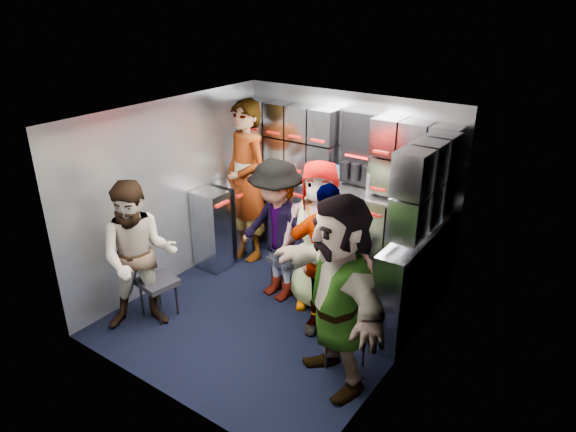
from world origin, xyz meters
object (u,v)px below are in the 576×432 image
Objects in this scene: jump_seat_near_right at (346,334)px; attendant_arc_b at (277,231)px; jump_seat_mid_left at (286,261)px; jump_seat_center at (326,266)px; jump_seat_mid_right at (333,289)px; jump_seat_near_left at (157,284)px; attendant_arc_d at (325,261)px; attendant_arc_c at (318,236)px; attendant_standing at (246,182)px; attendant_arc_e at (338,294)px; attendant_arc_a at (139,257)px.

attendant_arc_b reaches higher than jump_seat_near_right.
jump_seat_center is (0.44, 0.13, 0.02)m from jump_seat_mid_left.
jump_seat_near_left is at bearing -147.88° from jump_seat_mid_right.
jump_seat_near_right is 0.27× the size of attendant_arc_d.
jump_seat_near_left is at bearing -122.90° from jump_seat_mid_left.
attendant_standing is at bearing 136.38° from attendant_arc_c.
jump_seat_near_right is (0.77, -0.93, -0.00)m from jump_seat_center.
jump_seat_near_right is 0.26× the size of attendant_arc_c.
jump_seat_mid_left is 0.95× the size of jump_seat_near_right.
jump_seat_center is 0.47m from attendant_arc_c.
attendant_arc_e is (0.46, -0.74, 0.49)m from jump_seat_mid_right.
jump_seat_center is 0.75m from attendant_arc_d.
jump_seat_mid_right is at bearing 32.12° from jump_seat_near_left.
attendant_arc_d is at bearing -90.00° from jump_seat_mid_right.
attendant_arc_a is (-1.52, -1.14, 0.40)m from jump_seat_mid_right.
attendant_standing reaches higher than attendant_arc_e.
jump_seat_near_right is at bearing -50.65° from jump_seat_mid_right.
attendant_standing is (-1.32, 0.27, 0.63)m from jump_seat_center.
jump_seat_near_left is 1.80m from jump_seat_center.
jump_seat_near_left is 1.01× the size of jump_seat_near_right.
jump_seat_near_right is 0.73m from attendant_arc_d.
jump_seat_near_right is 0.25× the size of attendant_arc_e.
attendant_arc_d reaches higher than jump_seat_near_right.
attendant_arc_d reaches higher than attendant_arc_a.
attendant_arc_b is at bearing -144.65° from jump_seat_center.
attendant_arc_a reaches higher than jump_seat_center.
attendant_arc_e reaches higher than jump_seat_near_left.
jump_seat_center is 0.26× the size of attendant_arc_e.
jump_seat_center reaches higher than jump_seat_near_right.
jump_seat_center is at bearing 47.58° from jump_seat_near_left.
jump_seat_near_left is 0.28× the size of attendant_arc_a.
jump_seat_mid_left is 0.79m from jump_seat_mid_right.
attendant_arc_c is at bearing 43.41° from jump_seat_near_left.
attendant_arc_b is at bearing 175.40° from jump_seat_mid_right.
attendant_arc_b is 1.01× the size of attendant_arc_d.
attendant_arc_b is (0.00, -0.18, 0.44)m from jump_seat_mid_left.
jump_seat_mid_left is 0.96m from attendant_arc_d.
attendant_arc_e is (-0.00, -0.18, 0.50)m from jump_seat_near_right.
attendant_arc_c is at bearing 2.91° from attendant_arc_a.
attendant_arc_e is at bearing -58.17° from jump_seat_mid_right.
attendant_arc_d is (-0.46, 0.38, 0.41)m from jump_seat_near_right.
attendant_arc_b is 0.46m from attendant_arc_c.
jump_seat_mid_left is at bearing 134.46° from attendant_arc_d.
jump_seat_mid_right is 0.22× the size of attendant_standing.
jump_seat_mid_right is 0.57m from attendant_arc_c.
jump_seat_mid_left is 1.64m from attendant_arc_e.
jump_seat_mid_right is 0.27× the size of attendant_arc_c.
attendant_arc_d is (0.31, -0.37, -0.03)m from attendant_arc_c.
attendant_standing reaches higher than jump_seat_mid_left.
attendant_arc_c reaches higher than jump_seat_near_right.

